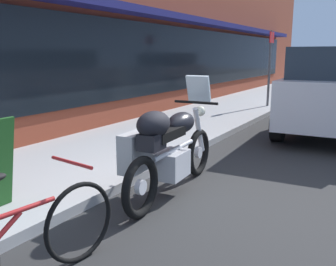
{
  "coord_description": "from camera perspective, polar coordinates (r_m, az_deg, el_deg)",
  "views": [
    {
      "loc": [
        -3.65,
        -1.31,
        1.68
      ],
      "look_at": [
        0.34,
        1.01,
        0.7
      ],
      "focal_mm": 39.67,
      "sensor_mm": 36.0,
      "label": 1
    }
  ],
  "objects": [
    {
      "name": "touring_motorcycle",
      "position": [
        4.38,
        -0.19,
        -2.17
      ],
      "size": [
        2.23,
        0.62,
        1.41
      ],
      "color": "black",
      "rests_on": "ground_plane"
    },
    {
      "name": "parking_sign_pole",
      "position": [
        11.83,
        15.4,
        10.54
      ],
      "size": [
        0.44,
        0.07,
        2.26
      ],
      "color": "#59595B",
      "rests_on": "sidewalk_curb"
    },
    {
      "name": "parked_bicycle",
      "position": [
        2.93,
        -21.56,
        -15.48
      ],
      "size": [
        1.68,
        0.48,
        0.93
      ],
      "color": "black",
      "rests_on": "ground_plane"
    },
    {
      "name": "ground_plane",
      "position": [
        4.23,
        9.74,
        -11.61
      ],
      "size": [
        80.0,
        80.0,
        0.0
      ],
      "primitive_type": "plane",
      "color": "#2B2B2B"
    },
    {
      "name": "sidewalk_curb",
      "position": [
        13.37,
        12.61,
        4.75
      ],
      "size": [
        30.0,
        2.59,
        0.12
      ],
      "color": "#A2A2A2",
      "rests_on": "ground_plane"
    }
  ]
}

